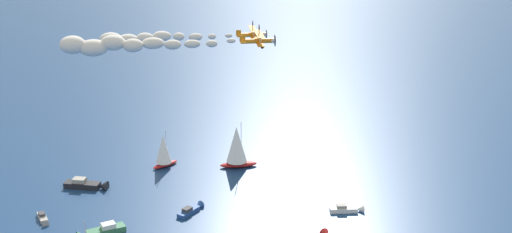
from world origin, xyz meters
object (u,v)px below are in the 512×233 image
at_px(sailboat_inshore, 164,151).
at_px(motorboat_offshore, 88,185).
at_px(motorboat_near_centre, 43,219).
at_px(biplane_lead, 253,34).
at_px(motorboat_far_port, 348,209).
at_px(motorboat_far_stbd, 99,232).
at_px(wingwalker_wingman, 259,29).
at_px(wingwalker_lead, 253,24).
at_px(sailboat_ahead, 237,147).
at_px(motorboat_outer_ring_a, 192,210).
at_px(biplane_wingman, 259,40).

relative_size(sailboat_inshore, motorboat_offshore, 0.88).
xyz_separation_m(motorboat_near_centre, biplane_lead, (-7.74, 47.34, 37.08)).
relative_size(motorboat_far_port, motorboat_far_stbd, 0.75).
distance_m(sailboat_inshore, wingwalker_wingman, 58.04).
relative_size(sailboat_inshore, wingwalker_lead, 5.42).
bearing_deg(motorboat_offshore, motorboat_far_stbd, 8.29).
distance_m(sailboat_inshore, sailboat_ahead, 18.71).
xyz_separation_m(motorboat_near_centre, sailboat_ahead, (-21.77, 45.58, 5.14)).
bearing_deg(wingwalker_wingman, motorboat_outer_ring_a, -134.17).
relative_size(motorboat_near_centre, motorboat_outer_ring_a, 0.94).
height_order(motorboat_far_stbd, wingwalker_wingman, wingwalker_wingman).
xyz_separation_m(wingwalker_lead, wingwalker_wingman, (21.71, -2.49, 3.65)).
bearing_deg(motorboat_outer_ring_a, wingwalker_lead, 120.84).
xyz_separation_m(motorboat_offshore, sailboat_ahead, (-6.40, 36.86, 4.78)).
bearing_deg(sailboat_inshore, motorboat_near_centre, -47.23).
bearing_deg(biplane_wingman, wingwalker_wingman, 67.98).
xyz_separation_m(sailboat_inshore, wingwalker_lead, (17.45, 20.12, 35.39)).
xyz_separation_m(biplane_wingman, wingwalker_wingman, (0.01, 0.01, 2.19)).
bearing_deg(motorboat_offshore, biplane_wingman, 50.91).
distance_m(motorboat_far_stbd, biplane_wingman, 52.22).
bearing_deg(biplane_lead, motorboat_offshore, -101.18).
bearing_deg(sailboat_inshore, wingwalker_wingman, 24.24).
height_order(motorboat_far_port, motorboat_far_stbd, motorboat_far_stbd).
xyz_separation_m(motorboat_far_stbd, motorboat_outer_ring_a, (-7.19, 19.74, -0.20)).
relative_size(sailboat_inshore, sailboat_ahead, 0.77).
height_order(wingwalker_lead, biplane_wingman, biplane_wingman).
bearing_deg(motorboat_near_centre, motorboat_far_stbd, 54.74).
height_order(motorboat_near_centre, motorboat_far_stbd, motorboat_far_stbd).
height_order(motorboat_near_centre, sailboat_inshore, sailboat_inshore).
relative_size(motorboat_near_centre, biplane_wingman, 0.85).
bearing_deg(sailboat_inshore, biplane_wingman, 24.22).
height_order(sailboat_ahead, motorboat_outer_ring_a, sailboat_ahead).
bearing_deg(wingwalker_lead, wingwalker_wingman, -6.55).
relative_size(motorboat_near_centre, biplane_lead, 0.85).
bearing_deg(biplane_wingman, motorboat_near_centre, -107.30).
xyz_separation_m(wingwalker_lead, biplane_wingman, (21.70, -2.50, 1.46)).
relative_size(motorboat_far_stbd, wingwalker_wingman, 5.84).
bearing_deg(sailboat_inshore, wingwalker_lead, 49.06).
height_order(sailboat_ahead, wingwalker_lead, wingwalker_lead).
relative_size(sailboat_ahead, wingwalker_lead, 7.00).
bearing_deg(motorboat_outer_ring_a, motorboat_far_port, 80.54).
bearing_deg(sailboat_ahead, motorboat_far_stbd, -47.65).
bearing_deg(motorboat_outer_ring_a, motorboat_far_stbd, -70.00).
relative_size(motorboat_near_centre, wingwalker_wingman, 3.53).
bearing_deg(sailboat_ahead, sailboat_inshore, -100.53).
xyz_separation_m(sailboat_ahead, biplane_wingman, (35.74, -0.74, 35.59)).
height_order(motorboat_outer_ring_a, biplane_lead, biplane_lead).
distance_m(sailboat_inshore, biplane_wingman, 56.58).
xyz_separation_m(motorboat_offshore, biplane_wingman, (29.34, 36.12, 40.37)).
height_order(motorboat_near_centre, motorboat_offshore, motorboat_offshore).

